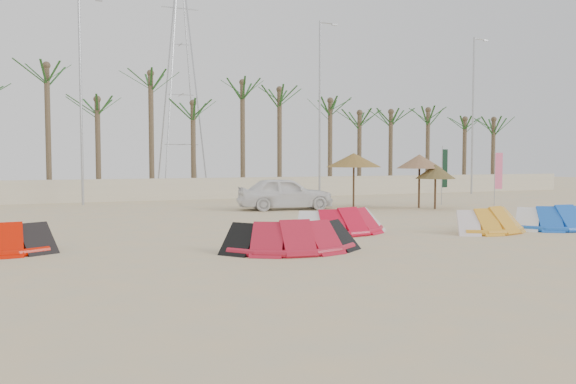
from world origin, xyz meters
name	(u,v)px	position (x,y,z in m)	size (l,w,h in m)	color
ground	(382,258)	(0.00, 0.00, 0.00)	(120.00, 120.00, 0.00)	#DBB883
boundary_wall	(186,189)	(0.00, 22.00, 0.65)	(60.00, 0.30, 1.30)	beige
palm_line	(191,96)	(0.67, 23.50, 6.44)	(52.00, 4.00, 7.70)	brown
lamp_b	(81,96)	(-5.96, 20.00, 5.77)	(1.25, 0.14, 11.00)	#A5A8AD
lamp_c	(320,106)	(8.04, 20.00, 5.77)	(1.25, 0.14, 11.00)	#A5A8AD
lamp_d	(473,112)	(20.04, 20.00, 5.77)	(1.25, 0.14, 11.00)	#A5A8AD
pylon	(182,194)	(1.00, 28.00, 0.00)	(3.00, 3.00, 14.00)	#A5A8AD
kite_red_mid	(287,234)	(-1.71, 1.95, 0.42)	(3.68, 1.91, 0.90)	#B4152B
kite_red_right	(339,220)	(1.27, 4.68, 0.42)	(3.57, 2.00, 0.90)	red
kite_orange	(485,219)	(5.95, 3.03, 0.42)	(3.29, 2.08, 0.90)	gold
kite_blue	(553,217)	(8.66, 2.73, 0.42)	(3.45, 1.93, 0.90)	blue
parasol_left	(354,160)	(6.29, 12.62, 2.39)	(2.76, 2.76, 2.74)	#4C331E
parasol_mid	(435,172)	(9.77, 10.74, 1.83)	(1.95, 1.95, 2.19)	#4C331E
parasol_right	(419,162)	(9.46, 11.62, 2.32)	(2.30, 2.30, 2.68)	#4C331E
flag_pink	(497,172)	(14.24, 11.36, 1.74)	(0.45, 0.12, 2.94)	#A5A8AD
flag_green	(445,170)	(11.91, 12.76, 1.86)	(0.45, 0.10, 3.14)	#A5A8AD
car	(285,193)	(2.94, 13.37, 0.79)	(1.86, 4.61, 1.57)	white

